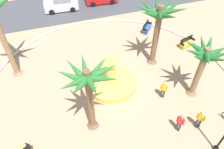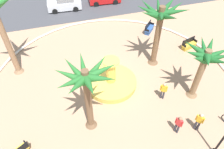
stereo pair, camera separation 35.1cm
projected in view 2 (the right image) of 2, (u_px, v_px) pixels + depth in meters
ground_plane at (112, 83)px, 17.45m from camera, size 80.00×80.00×0.00m
plaza_curb at (112, 82)px, 17.38m from camera, size 19.94×19.94×0.20m
street_asphalt at (80, 5)px, 27.27m from camera, size 48.00×8.00×0.03m
fountain at (111, 81)px, 17.11m from camera, size 4.10×4.10×2.54m
palm_tree_by_curb at (86, 83)px, 11.64m from camera, size 3.55×3.54×5.38m
palm_tree_mid_plaza at (205, 60)px, 14.07m from camera, size 3.31×3.25×4.63m
palm_tree_far_side at (160, 19)px, 16.24m from camera, size 3.93×3.91×5.68m
bench_west at (149, 29)px, 22.61m from camera, size 1.48×1.49×1.00m
bench_north at (189, 45)px, 20.58m from camera, size 1.68×0.91×1.00m
person_cyclist_helmet at (178, 124)px, 13.62m from camera, size 0.34×0.48×1.61m
person_cyclist_photo at (199, 121)px, 13.72m from camera, size 0.36×0.44×1.69m
person_pedestrian_stroll at (163, 90)px, 15.68m from camera, size 0.44×0.37×1.61m
parked_car_leftmost at (65, 4)px, 25.86m from camera, size 4.10×2.12×1.67m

